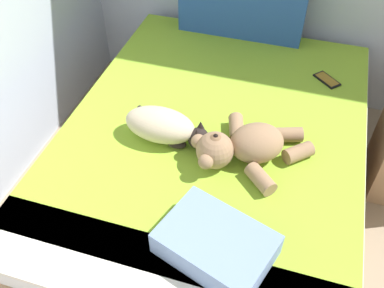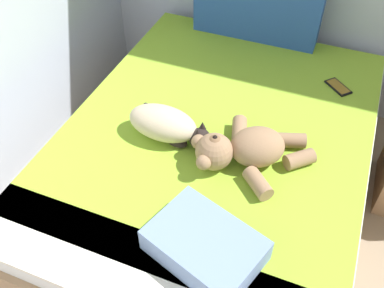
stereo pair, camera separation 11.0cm
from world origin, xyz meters
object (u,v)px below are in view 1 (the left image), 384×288
at_px(cat, 164,126).
at_px(throw_pillow, 216,244).
at_px(cell_phone, 327,80).
at_px(bed, 213,162).
at_px(teddy_bear, 245,146).

bearing_deg(cat, throw_pillow, -53.47).
relative_size(cat, cell_phone, 2.65).
bearing_deg(bed, cell_phone, 47.31).
height_order(cat, teddy_bear, teddy_bear).
bearing_deg(bed, cat, -144.68).
distance_m(bed, throw_pillow, 0.77).
bearing_deg(cell_phone, cat, -135.77).
distance_m(cat, cell_phone, 0.98).
bearing_deg(cell_phone, teddy_bear, -114.12).
distance_m(bed, teddy_bear, 0.42).
relative_size(teddy_bear, throw_pillow, 1.35).
bearing_deg(throw_pillow, bed, 105.16).
relative_size(cell_phone, throw_pillow, 0.39).
xyz_separation_m(cat, throw_pillow, (0.39, -0.53, -0.02)).
distance_m(cell_phone, throw_pillow, 1.25).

